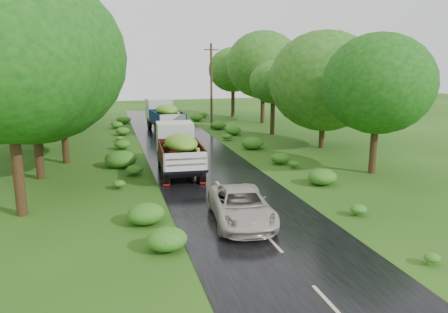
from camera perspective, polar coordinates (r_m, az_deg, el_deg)
name	(u,v)px	position (r m, az deg, el deg)	size (l,w,h in m)	color
ground	(274,244)	(16.71, 6.58, -11.31)	(120.00, 120.00, 0.00)	#18430E
road	(236,202)	(21.10, 1.53, -6.02)	(6.50, 80.00, 0.02)	black
road_lines	(230,196)	(22.01, 0.78, -5.18)	(0.12, 69.60, 0.00)	#BFB78C
truck_near	(178,147)	(26.47, -5.98, 1.26)	(2.68, 6.71, 2.77)	black
truck_far	(164,114)	(42.10, -7.90, 5.53)	(3.01, 7.07, 2.89)	black
car	(241,206)	(18.45, 2.24, -6.47)	(2.33, 5.06, 1.41)	#B9B0A4
utility_pole	(211,85)	(43.04, -1.66, 9.27)	(1.44, 0.24, 8.23)	#382616
trees_left	(45,61)	(35.35, -22.33, 11.45)	(6.82, 33.44, 9.98)	black
trees_right	(287,75)	(39.47, 8.25, 10.54)	(5.28, 31.19, 7.94)	black
shrubs	(197,156)	(29.43, -3.51, 0.04)	(11.90, 44.00, 0.70)	#195714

